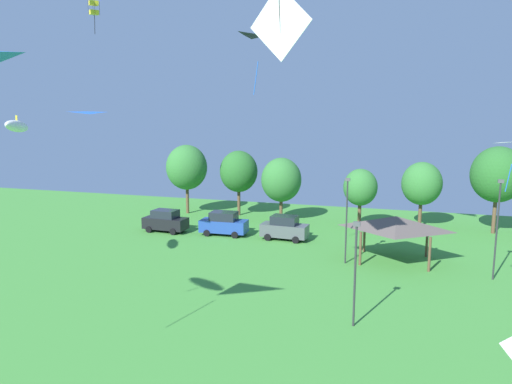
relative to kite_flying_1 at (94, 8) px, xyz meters
name	(u,v)px	position (x,y,z in m)	size (l,w,h in m)	color
kite_flying_1	(94,8)	(0.00, 0.00, 0.00)	(1.00, 1.00, 2.76)	yellow
kite_flying_2	(266,49)	(17.22, -6.13, -5.08)	(1.67, 2.14, 2.97)	black
kite_flying_6	(17,126)	(2.29, -11.56, -9.89)	(2.13, 3.40, 1.17)	white
kite_flying_8	(90,125)	(4.77, -7.55, -9.82)	(2.49, 2.47, 0.22)	blue
kite_flying_10	(280,24)	(19.93, -13.11, -5.03)	(3.31, 1.12, 3.46)	white
parked_car_leftmost	(165,221)	(3.63, 4.68, -19.40)	(4.44, 2.20, 2.20)	black
parked_car_second_from_left	(224,224)	(9.66, 5.21, -19.37)	(4.60, 2.28, 2.27)	#234299
parked_car_third_from_left	(284,228)	(15.68, 5.28, -19.38)	(4.39, 2.21, 2.27)	#4C5156
park_pavilion	(396,223)	(25.53, 1.59, -17.42)	(6.41, 4.98, 3.60)	brown
light_post_0	(347,216)	(21.92, -0.21, -16.76)	(0.36, 0.20, 6.67)	#2D2D33
light_post_1	(355,268)	(23.63, -11.14, -17.23)	(0.36, 0.20, 5.75)	#2D2D33
light_post_2	(497,225)	(32.18, -0.81, -16.57)	(0.36, 0.20, 7.04)	#2D2D33
treeline_tree_0	(187,167)	(1.63, 13.73, -15.00)	(4.82, 4.82, 8.16)	brown
treeline_tree_1	(239,172)	(7.87, 14.49, -15.36)	(4.37, 4.37, 7.55)	brown
treeline_tree_2	(281,180)	(13.32, 13.10, -15.95)	(4.40, 4.40, 6.98)	brown
treeline_tree_3	(360,187)	(21.87, 12.36, -16.30)	(3.45, 3.45, 6.12)	brown
treeline_tree_4	(422,184)	(27.86, 14.70, -15.97)	(4.06, 4.06, 6.78)	brown
treeline_tree_5	(498,175)	(34.66, 13.87, -14.69)	(4.94, 4.94, 8.54)	brown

